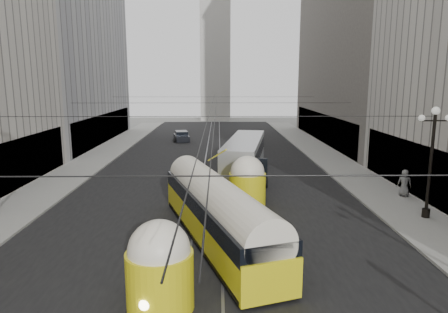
{
  "coord_description": "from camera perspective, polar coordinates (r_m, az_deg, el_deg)",
  "views": [
    {
      "loc": [
        0.61,
        -3.89,
        7.9
      ],
      "look_at": [
        0.87,
        15.23,
        4.28
      ],
      "focal_mm": 32.0,
      "sensor_mm": 36.0,
      "label": 1
    }
  ],
  "objects": [
    {
      "name": "road",
      "position": [
        37.25,
        -1.71,
        -1.55
      ],
      "size": [
        20.0,
        85.0,
        0.02
      ],
      "primitive_type": "cube",
      "color": "black",
      "rests_on": "ground"
    },
    {
      "name": "sidewalk_left",
      "position": [
        42.56,
        -18.01,
        -0.42
      ],
      "size": [
        4.0,
        72.0,
        0.15
      ],
      "primitive_type": "cube",
      "color": "gray",
      "rests_on": "ground"
    },
    {
      "name": "sidewalk_right",
      "position": [
        42.22,
        14.87,
        -0.34
      ],
      "size": [
        4.0,
        72.0,
        0.15
      ],
      "primitive_type": "cube",
      "color": "gray",
      "rests_on": "ground"
    },
    {
      "name": "rail_left",
      "position": [
        37.27,
        -2.87,
        -1.55
      ],
      "size": [
        0.12,
        85.0,
        0.04
      ],
      "primitive_type": "cube",
      "color": "gray",
      "rests_on": "ground"
    },
    {
      "name": "rail_right",
      "position": [
        37.24,
        -0.56,
        -1.55
      ],
      "size": [
        0.12,
        85.0,
        0.04
      ],
      "primitive_type": "cube",
      "color": "gray",
      "rests_on": "ground"
    },
    {
      "name": "building_left_far",
      "position": [
        56.2,
        -23.3,
        16.41
      ],
      "size": [
        12.6,
        28.6,
        28.6
      ],
      "color": "#999999",
      "rests_on": "ground"
    },
    {
      "name": "building_right_far",
      "position": [
        56.03,
        20.59,
        18.68
      ],
      "size": [
        12.6,
        32.6,
        32.6
      ],
      "color": "#514C47",
      "rests_on": "ground"
    },
    {
      "name": "distant_tower",
      "position": [
        84.19,
        -1.25,
        15.51
      ],
      "size": [
        6.0,
        6.0,
        31.36
      ],
      "color": "#B2AFA8",
      "rests_on": "ground"
    },
    {
      "name": "lamppost_right_mid",
      "position": [
        25.31,
        27.51,
        0.03
      ],
      "size": [
        1.86,
        0.44,
        6.37
      ],
      "color": "black",
      "rests_on": "sidewalk_right"
    },
    {
      "name": "catenary",
      "position": [
        35.45,
        -1.6,
        7.43
      ],
      "size": [
        25.0,
        72.0,
        0.23
      ],
      "color": "black",
      "rests_on": "ground"
    },
    {
      "name": "streetcar",
      "position": [
        19.91,
        -1.07,
        -7.74
      ],
      "size": [
        6.27,
        14.39,
        3.28
      ],
      "color": "#D3C712",
      "rests_on": "ground"
    },
    {
      "name": "city_bus",
      "position": [
        33.83,
        2.98,
        0.15
      ],
      "size": [
        4.56,
        12.61,
        3.12
      ],
      "color": "#B1B3B7",
      "rests_on": "ground"
    },
    {
      "name": "sedan_white_far",
      "position": [
        49.81,
        3.62,
        2.36
      ],
      "size": [
        2.97,
        5.17,
        1.53
      ],
      "color": "silver",
      "rests_on": "ground"
    },
    {
      "name": "sedan_dark_far",
      "position": [
        53.93,
        -6.1,
        2.87
      ],
      "size": [
        2.56,
        4.51,
        1.34
      ],
      "color": "black",
      "rests_on": "ground"
    },
    {
      "name": "pedestrian_sidewalk_right",
      "position": [
        29.91,
        24.37,
        -3.47
      ],
      "size": [
        1.03,
        0.82,
        1.84
      ],
      "primitive_type": "imported",
      "rotation": [
        0.0,
        0.0,
        2.81
      ],
      "color": "slate",
      "rests_on": "sidewalk_right"
    }
  ]
}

